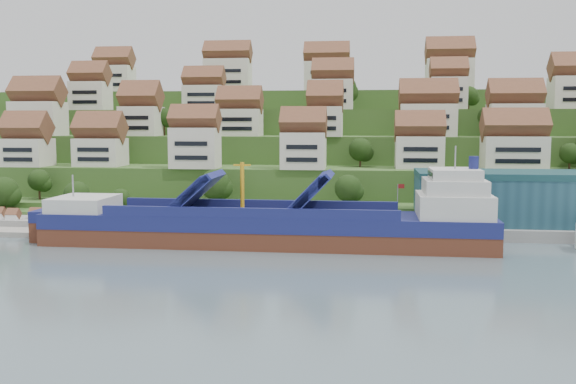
# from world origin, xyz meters

# --- Properties ---
(ground) EXTENTS (300.00, 300.00, 0.00)m
(ground) POSITION_xyz_m (0.00, 0.00, 0.00)
(ground) COLOR slate
(ground) RESTS_ON ground
(quay) EXTENTS (180.00, 14.00, 2.20)m
(quay) POSITION_xyz_m (20.00, 15.00, 1.10)
(quay) COLOR gray
(quay) RESTS_ON ground
(pebble_beach) EXTENTS (45.00, 20.00, 1.00)m
(pebble_beach) POSITION_xyz_m (-58.00, 12.00, 0.50)
(pebble_beach) COLOR gray
(pebble_beach) RESTS_ON ground
(hillside) EXTENTS (260.00, 128.00, 31.00)m
(hillside) POSITION_xyz_m (0.00, 103.55, 10.66)
(hillside) COLOR #2D4C1E
(hillside) RESTS_ON ground
(hillside_village) EXTENTS (157.19, 62.55, 29.80)m
(hillside_village) POSITION_xyz_m (-1.18, 60.30, 24.40)
(hillside_village) COLOR silver
(hillside_village) RESTS_ON ground
(hillside_trees) EXTENTS (136.05, 62.32, 31.18)m
(hillside_trees) POSITION_xyz_m (-7.00, 43.43, 16.35)
(hillside_trees) COLOR #1F3913
(hillside_trees) RESTS_ON ground
(flagpole) EXTENTS (1.28, 0.16, 8.00)m
(flagpole) POSITION_xyz_m (18.11, 10.00, 6.88)
(flagpole) COLOR gray
(flagpole) RESTS_ON quay
(beach_huts) EXTENTS (14.40, 3.70, 2.20)m
(beach_huts) POSITION_xyz_m (-60.00, 10.75, 2.10)
(beach_huts) COLOR white
(beach_huts) RESTS_ON pebble_beach
(cargo_ship) EXTENTS (78.69, 12.45, 17.45)m
(cargo_ship) POSITION_xyz_m (-3.12, 0.35, 3.32)
(cargo_ship) COLOR #582A1B
(cargo_ship) RESTS_ON ground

